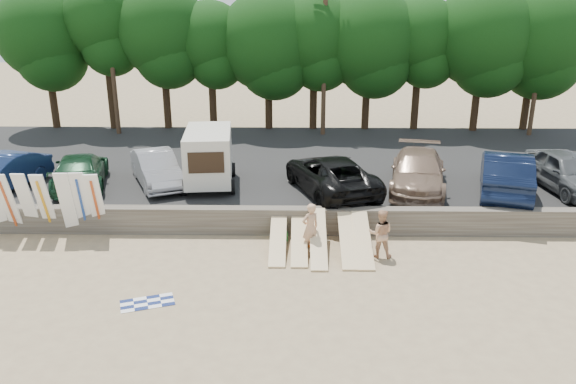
{
  "coord_description": "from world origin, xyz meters",
  "views": [
    {
      "loc": [
        0.5,
        -16.16,
        8.28
      ],
      "look_at": [
        0.18,
        3.0,
        1.62
      ],
      "focal_mm": 35.0,
      "sensor_mm": 36.0,
      "label": 1
    }
  ],
  "objects_px": {
    "box_trailer": "(209,155)",
    "cooler": "(282,236)",
    "car_6": "(567,172)",
    "beachgoer_a": "(310,228)",
    "car_4": "(418,171)",
    "beachgoer_b": "(381,233)",
    "car_3": "(331,174)",
    "car_5": "(506,173)",
    "car_2": "(156,168)",
    "car_0": "(2,173)",
    "car_1": "(80,170)"
  },
  "relations": [
    {
      "from": "car_3",
      "to": "beachgoer_b",
      "type": "distance_m",
      "value": 4.82
    },
    {
      "from": "car_4",
      "to": "beachgoer_b",
      "type": "bearing_deg",
      "value": -101.76
    },
    {
      "from": "beachgoer_b",
      "to": "car_5",
      "type": "bearing_deg",
      "value": -134.55
    },
    {
      "from": "box_trailer",
      "to": "cooler",
      "type": "bearing_deg",
      "value": -57.88
    },
    {
      "from": "car_6",
      "to": "beachgoer_b",
      "type": "relative_size",
      "value": 2.84
    },
    {
      "from": "car_2",
      "to": "box_trailer",
      "type": "bearing_deg",
      "value": -25.32
    },
    {
      "from": "beachgoer_b",
      "to": "car_4",
      "type": "bearing_deg",
      "value": -106.8
    },
    {
      "from": "box_trailer",
      "to": "car_6",
      "type": "height_order",
      "value": "box_trailer"
    },
    {
      "from": "car_4",
      "to": "car_0",
      "type": "bearing_deg",
      "value": -166.72
    },
    {
      "from": "car_0",
      "to": "car_3",
      "type": "distance_m",
      "value": 13.55
    },
    {
      "from": "car_0",
      "to": "box_trailer",
      "type": "bearing_deg",
      "value": 21.75
    },
    {
      "from": "car_5",
      "to": "beachgoer_a",
      "type": "relative_size",
      "value": 3.05
    },
    {
      "from": "car_3",
      "to": "car_4",
      "type": "relative_size",
      "value": 1.04
    },
    {
      "from": "car_1",
      "to": "beachgoer_a",
      "type": "bearing_deg",
      "value": 139.66
    },
    {
      "from": "car_0",
      "to": "car_6",
      "type": "height_order",
      "value": "car_6"
    },
    {
      "from": "car_3",
      "to": "beachgoer_b",
      "type": "bearing_deg",
      "value": 88.23
    },
    {
      "from": "beachgoer_b",
      "to": "cooler",
      "type": "height_order",
      "value": "beachgoer_b"
    },
    {
      "from": "car_5",
      "to": "beachgoer_b",
      "type": "height_order",
      "value": "car_5"
    },
    {
      "from": "car_1",
      "to": "car_6",
      "type": "height_order",
      "value": "car_6"
    },
    {
      "from": "car_2",
      "to": "beachgoer_b",
      "type": "relative_size",
      "value": 2.6
    },
    {
      "from": "car_4",
      "to": "cooler",
      "type": "bearing_deg",
      "value": -134.18
    },
    {
      "from": "car_3",
      "to": "car_5",
      "type": "relative_size",
      "value": 1.04
    },
    {
      "from": "car_1",
      "to": "car_5",
      "type": "xyz_separation_m",
      "value": [
        17.53,
        -0.59,
        0.16
      ]
    },
    {
      "from": "box_trailer",
      "to": "beachgoer_b",
      "type": "relative_size",
      "value": 2.32
    },
    {
      "from": "car_4",
      "to": "beachgoer_b",
      "type": "height_order",
      "value": "car_4"
    },
    {
      "from": "car_1",
      "to": "beachgoer_a",
      "type": "distance_m",
      "value": 10.68
    },
    {
      "from": "car_3",
      "to": "car_1",
      "type": "bearing_deg",
      "value": -21.95
    },
    {
      "from": "car_0",
      "to": "car_5",
      "type": "bearing_deg",
      "value": 16.12
    },
    {
      "from": "cooler",
      "to": "car_2",
      "type": "bearing_deg",
      "value": 133.74
    },
    {
      "from": "cooler",
      "to": "car_1",
      "type": "bearing_deg",
      "value": 147.15
    },
    {
      "from": "box_trailer",
      "to": "car_3",
      "type": "height_order",
      "value": "box_trailer"
    },
    {
      "from": "box_trailer",
      "to": "beachgoer_b",
      "type": "distance_m",
      "value": 8.54
    },
    {
      "from": "beachgoer_a",
      "to": "car_5",
      "type": "bearing_deg",
      "value": 177.94
    },
    {
      "from": "car_2",
      "to": "cooler",
      "type": "relative_size",
      "value": 11.46
    },
    {
      "from": "cooler",
      "to": "car_0",
      "type": "bearing_deg",
      "value": 155.05
    },
    {
      "from": "car_2",
      "to": "car_3",
      "type": "height_order",
      "value": "car_3"
    },
    {
      "from": "box_trailer",
      "to": "car_6",
      "type": "xyz_separation_m",
      "value": [
        14.81,
        -0.44,
        -0.51
      ]
    },
    {
      "from": "car_6",
      "to": "cooler",
      "type": "distance_m",
      "value": 12.27
    },
    {
      "from": "car_2",
      "to": "car_4",
      "type": "relative_size",
      "value": 0.82
    },
    {
      "from": "car_4",
      "to": "beachgoer_a",
      "type": "relative_size",
      "value": 3.05
    },
    {
      "from": "beachgoer_b",
      "to": "car_2",
      "type": "bearing_deg",
      "value": -24.96
    },
    {
      "from": "car_3",
      "to": "car_4",
      "type": "distance_m",
      "value": 3.66
    },
    {
      "from": "box_trailer",
      "to": "car_2",
      "type": "height_order",
      "value": "box_trailer"
    },
    {
      "from": "beachgoer_b",
      "to": "car_6",
      "type": "bearing_deg",
      "value": -142.27
    },
    {
      "from": "car_6",
      "to": "beachgoer_a",
      "type": "height_order",
      "value": "car_6"
    },
    {
      "from": "car_2",
      "to": "cooler",
      "type": "distance_m",
      "value": 6.93
    },
    {
      "from": "car_1",
      "to": "beachgoer_b",
      "type": "xyz_separation_m",
      "value": [
        11.9,
        -5.09,
        -0.58
      ]
    },
    {
      "from": "car_6",
      "to": "cooler",
      "type": "relative_size",
      "value": 12.54
    },
    {
      "from": "car_5",
      "to": "beachgoer_b",
      "type": "xyz_separation_m",
      "value": [
        -5.63,
        -4.49,
        -0.74
      ]
    },
    {
      "from": "beachgoer_a",
      "to": "beachgoer_b",
      "type": "height_order",
      "value": "beachgoer_a"
    }
  ]
}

